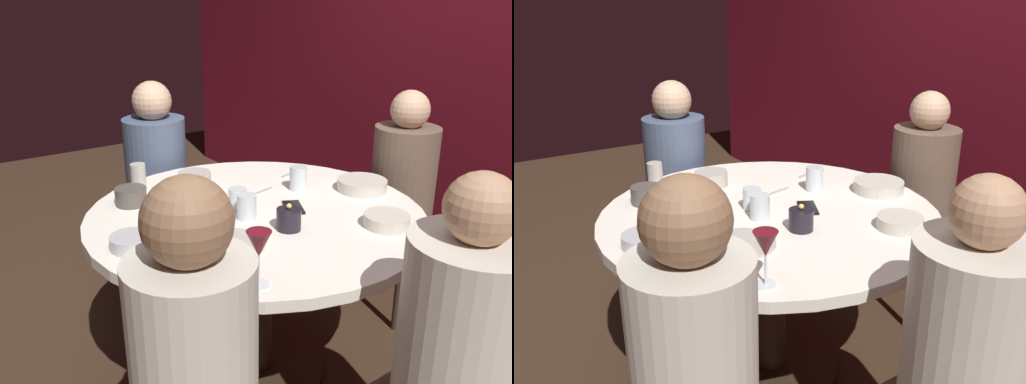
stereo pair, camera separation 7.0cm
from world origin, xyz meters
TOP-DOWN VIEW (x-y plane):
  - ground_plane at (0.00, 0.00)m, footprint 8.00×8.00m
  - back_wall at (0.00, 1.57)m, footprint 6.00×0.10m
  - dining_table at (0.00, 0.00)m, footprint 1.34×1.34m
  - seated_diner_left at (-0.91, 0.00)m, footprint 0.40×0.40m
  - seated_diner_back at (0.00, 0.90)m, footprint 0.40×0.40m
  - seated_diner_right at (0.94, 0.00)m, footprint 0.40×0.40m
  - seated_diner_front_right at (0.66, -0.66)m, footprint 0.57×0.57m
  - candle_holder at (0.21, -0.01)m, footprint 0.09×0.09m
  - wine_glass at (0.48, -0.33)m, footprint 0.08×0.08m
  - dinner_plate at (0.20, -0.25)m, footprint 0.23×0.23m
  - cell_phone at (0.07, 0.14)m, footprint 0.16×0.13m
  - bowl_serving_large at (0.02, -0.53)m, footprint 0.15×0.15m
  - bowl_salad_center at (-0.40, -0.05)m, footprint 0.15×0.15m
  - bowl_small_white at (0.08, 0.52)m, footprint 0.22×0.22m
  - bowl_sauce_side at (0.41, 0.30)m, footprint 0.17×0.17m
  - bowl_rice_portion at (-0.36, -0.37)m, footprint 0.13×0.13m
  - cup_near_candle at (-0.09, 0.30)m, footprint 0.08×0.08m
  - cup_by_left_diner at (-0.50, -0.27)m, footprint 0.07×0.07m
  - cup_by_right_diner at (0.04, -0.08)m, footprint 0.07×0.07m
  - cup_center_front at (-0.00, -0.36)m, footprint 0.06×0.06m
  - cup_far_edge at (-0.06, -0.05)m, footprint 0.07×0.07m
  - fork_near_plate at (-0.28, 0.43)m, footprint 0.06×0.18m
  - knife_near_plate at (-0.15, 0.12)m, footprint 0.05×0.18m

SIDE VIEW (x-z plane):
  - ground_plane at x=0.00m, z-range 0.00..0.00m
  - dining_table at x=0.00m, z-range 0.22..0.98m
  - seated_diner_back at x=0.00m, z-range 0.14..1.29m
  - seated_diner_left at x=-0.91m, z-range 0.14..1.30m
  - seated_diner_right at x=0.94m, z-range 0.14..1.31m
  - seated_diner_front_right at x=0.66m, z-range 0.14..1.35m
  - fork_near_plate at x=-0.28m, z-range 0.76..0.76m
  - knife_near_plate at x=-0.15m, z-range 0.76..0.76m
  - cell_phone at x=0.07m, z-range 0.76..0.77m
  - dinner_plate at x=0.20m, z-range 0.76..0.77m
  - bowl_serving_large at x=0.02m, z-range 0.76..0.80m
  - bowl_sauce_side at x=0.41m, z-range 0.76..0.80m
  - bowl_small_white at x=0.08m, z-range 0.76..0.81m
  - bowl_salad_center at x=-0.40m, z-range 0.76..0.82m
  - bowl_rice_portion at x=-0.36m, z-range 0.76..0.83m
  - candle_holder at x=0.21m, z-range 0.75..0.85m
  - cup_far_edge at x=-0.06m, z-range 0.76..0.84m
  - cup_center_front at x=0.00m, z-range 0.76..0.85m
  - cup_by_right_diner at x=0.04m, z-range 0.76..0.86m
  - cup_near_candle at x=-0.09m, z-range 0.76..0.86m
  - cup_by_left_diner at x=-0.50m, z-range 0.76..0.88m
  - wine_glass at x=0.48m, z-range 0.80..0.97m
  - back_wall at x=0.00m, z-range 0.00..2.60m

